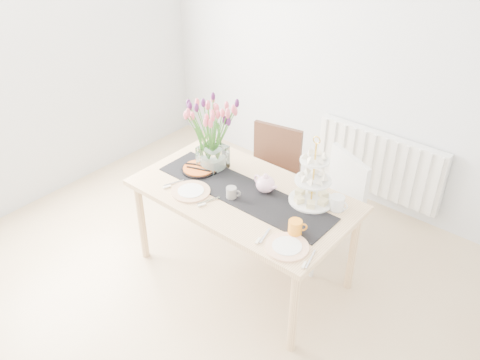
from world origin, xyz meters
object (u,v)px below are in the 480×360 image
Objects in this scene: mug_orange at (295,228)px; cream_jug at (337,203)px; plate_left at (191,191)px; tart_tin at (199,169)px; plate_right at (287,247)px; cake_stand at (312,186)px; chair_white at (333,201)px; chair_brown at (271,170)px; dining_table at (243,201)px; teapot at (265,184)px; radiator at (378,164)px; tulip_vase at (212,124)px; mug_grey at (231,193)px.

cream_jug is at bearing 36.36° from mug_orange.
plate_left is at bearing -148.16° from cream_jug.
tart_tin is 0.97× the size of plate_right.
cake_stand is 0.55m from plate_right.
tart_tin reaches higher than plate_right.
chair_white is 3.28× the size of plate_right.
chair_brown reaches higher than cream_jug.
dining_table is 0.21m from teapot.
cake_stand reaches higher than chair_white.
radiator is 1.33× the size of chair_white.
radiator is 1.70m from tart_tin.
plate_left is at bearing -141.18° from dining_table.
cake_stand is at bearing -164.31° from cream_jug.
chair_white reaches higher than tart_tin.
cream_jug is (1.01, 0.15, -0.32)m from tulip_vase.
radiator is 1.33m from cake_stand.
mug_grey is at bearing -14.93° from tart_tin.
chair_white is at bearing 35.28° from tart_tin.
chair_brown is 3.31× the size of tart_tin.
chair_white reaches higher than cream_jug.
chair_brown is 1.01m from cream_jug.
chair_brown is at bearing 157.34° from cream_jug.
radiator is at bearing 97.39° from plate_right.
mug_grey is 0.58m from mug_orange.
plate_right is (0.19, -0.90, 0.23)m from chair_white.
tart_tin is 0.29m from plate_left.
tulip_vase is 0.87m from cake_stand.
mug_orange reaches higher than plate_left.
cream_jug is at bearing 87.43° from plate_right.
cake_stand is 0.20m from cream_jug.
cream_jug is at bearing 28.65° from plate_left.
chair_white is 1.33× the size of tulip_vase.
chair_white is 0.49m from cream_jug.
cake_stand reaches higher than plate_right.
plate_left is at bearing -130.73° from teapot.
mug_grey is at bearing 163.22° from plate_right.
chair_white is (0.40, 0.61, -0.15)m from dining_table.
mug_orange is (1.00, -0.16, 0.04)m from tart_tin.
dining_table is at bearing -98.26° from chair_white.
chair_white reaches higher than mug_orange.
chair_brown is 0.86m from mug_grey.
tulip_vase is 0.55m from mug_grey.
cake_stand reaches higher than dining_table.
mug_orange is (0.80, -0.83, 0.29)m from chair_brown.
mug_orange is (0.19, -1.62, 0.35)m from radiator.
radiator and dining_table have the same top height.
cream_jug is (0.18, 0.04, -0.08)m from cake_stand.
teapot is at bearing 140.04° from plate_right.
plate_right is (0.84, -0.97, 0.24)m from chair_brown.
tulip_vase is (-0.14, -0.57, 0.61)m from chair_brown.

